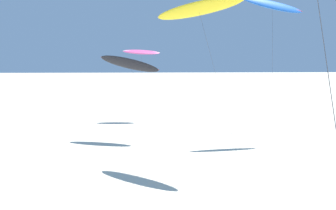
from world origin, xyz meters
TOP-DOWN VIEW (x-y plane):
  - flying_kite_1 at (4.40, 37.51)m, footprint 7.16×6.39m
  - flying_kite_2 at (-1.76, 47.63)m, footprint 6.88×7.15m
  - flying_kite_3 at (-0.89, 58.77)m, footprint 5.01×10.14m
  - flying_kite_5 at (12.76, 46.17)m, footprint 6.50×5.08m

SIDE VIEW (x-z plane):
  - flying_kite_2 at x=-1.76m, z-range 3.45..12.95m
  - flying_kite_3 at x=-0.89m, z-range 4.34..14.05m
  - flying_kite_1 at x=4.40m, z-range 5.89..20.07m
  - flying_kite_5 at x=12.76m, z-range 6.45..21.72m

